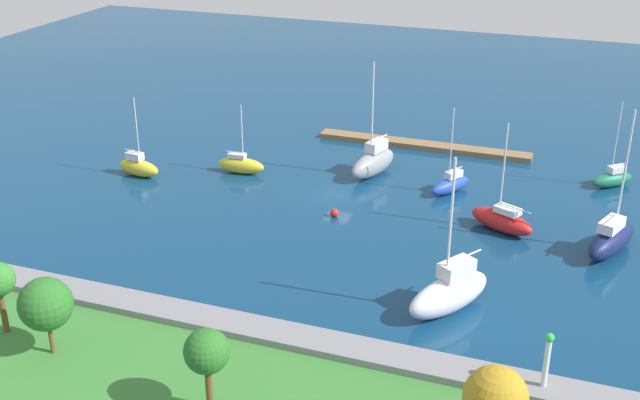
{
  "coord_description": "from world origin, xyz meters",
  "views": [
    {
      "loc": [
        -22.87,
        67.65,
        31.3
      ],
      "look_at": [
        0.0,
        5.08,
        1.5
      ],
      "focal_mm": 44.29,
      "sensor_mm": 36.0,
      "label": 1
    }
  ],
  "objects_px": {
    "park_tree_mideast": "(46,304)",
    "park_tree_west": "(207,352)",
    "harbor_beacon": "(547,356)",
    "sailboat_yellow_by_breakwater": "(138,167)",
    "sailboat_green_far_south": "(612,178)",
    "mooring_buoy_red": "(335,213)",
    "pier_dock": "(423,145)",
    "park_tree_east": "(496,398)",
    "sailboat_white_off_beacon": "(450,292)",
    "sailboat_navy_mid_basin": "(612,238)",
    "sailboat_red_along_channel": "(502,220)",
    "sailboat_yellow_outer_mooring": "(241,165)",
    "sailboat_blue_lone_south": "(451,184)",
    "sailboat_gray_near_pier": "(373,162)"
  },
  "relations": [
    {
      "from": "sailboat_blue_lone_south",
      "to": "sailboat_green_far_south",
      "type": "relative_size",
      "value": 0.99
    },
    {
      "from": "sailboat_red_along_channel",
      "to": "sailboat_blue_lone_south",
      "type": "bearing_deg",
      "value": -23.58
    },
    {
      "from": "sailboat_red_along_channel",
      "to": "mooring_buoy_red",
      "type": "distance_m",
      "value": 15.14
    },
    {
      "from": "park_tree_west",
      "to": "sailboat_red_along_channel",
      "type": "height_order",
      "value": "sailboat_red_along_channel"
    },
    {
      "from": "sailboat_gray_near_pier",
      "to": "park_tree_west",
      "type": "bearing_deg",
      "value": 20.02
    },
    {
      "from": "park_tree_east",
      "to": "sailboat_navy_mid_basin",
      "type": "bearing_deg",
      "value": -101.02
    },
    {
      "from": "sailboat_yellow_outer_mooring",
      "to": "park_tree_mideast",
      "type": "bearing_deg",
      "value": -89.11
    },
    {
      "from": "harbor_beacon",
      "to": "sailboat_yellow_by_breakwater",
      "type": "distance_m",
      "value": 49.39
    },
    {
      "from": "pier_dock",
      "to": "sailboat_white_off_beacon",
      "type": "xyz_separation_m",
      "value": [
        -9.78,
        33.34,
        1.29
      ]
    },
    {
      "from": "sailboat_red_along_channel",
      "to": "sailboat_yellow_outer_mooring",
      "type": "bearing_deg",
      "value": 16.23
    },
    {
      "from": "harbor_beacon",
      "to": "park_tree_mideast",
      "type": "xyz_separation_m",
      "value": [
        30.65,
        6.77,
        1.03
      ]
    },
    {
      "from": "sailboat_gray_near_pier",
      "to": "sailboat_navy_mid_basin",
      "type": "distance_m",
      "value": 25.69
    },
    {
      "from": "harbor_beacon",
      "to": "sailboat_blue_lone_south",
      "type": "relative_size",
      "value": 0.42
    },
    {
      "from": "park_tree_mideast",
      "to": "sailboat_white_off_beacon",
      "type": "distance_m",
      "value": 28.02
    },
    {
      "from": "park_tree_mideast",
      "to": "park_tree_west",
      "type": "xyz_separation_m",
      "value": [
        -12.31,
        1.47,
        0.25
      ]
    },
    {
      "from": "sailboat_gray_near_pier",
      "to": "sailboat_white_off_beacon",
      "type": "relative_size",
      "value": 0.99
    },
    {
      "from": "pier_dock",
      "to": "mooring_buoy_red",
      "type": "xyz_separation_m",
      "value": [
        3.45,
        20.87,
        0.1
      ]
    },
    {
      "from": "sailboat_navy_mid_basin",
      "to": "sailboat_green_far_south",
      "type": "distance_m",
      "value": 15.11
    },
    {
      "from": "harbor_beacon",
      "to": "sailboat_yellow_by_breakwater",
      "type": "xyz_separation_m",
      "value": [
        43.23,
        -23.74,
        -2.61
      ]
    },
    {
      "from": "sailboat_white_off_beacon",
      "to": "sailboat_green_far_south",
      "type": "relative_size",
      "value": 1.38
    },
    {
      "from": "sailboat_yellow_by_breakwater",
      "to": "mooring_buoy_red",
      "type": "xyz_separation_m",
      "value": [
        -22.47,
        2.51,
        -0.61
      ]
    },
    {
      "from": "sailboat_red_along_channel",
      "to": "park_tree_west",
      "type": "bearing_deg",
      "value": 93.83
    },
    {
      "from": "park_tree_west",
      "to": "mooring_buoy_red",
      "type": "xyz_separation_m",
      "value": [
        2.42,
        -29.47,
        -4.5
      ]
    },
    {
      "from": "harbor_beacon",
      "to": "sailboat_gray_near_pier",
      "type": "xyz_separation_m",
      "value": [
        20.35,
        -32.28,
        -2.14
      ]
    },
    {
      "from": "park_tree_mideast",
      "to": "park_tree_west",
      "type": "distance_m",
      "value": 12.4
    },
    {
      "from": "park_tree_mideast",
      "to": "park_tree_west",
      "type": "bearing_deg",
      "value": 173.18
    },
    {
      "from": "sailboat_white_off_beacon",
      "to": "sailboat_yellow_by_breakwater",
      "type": "relative_size",
      "value": 1.44
    },
    {
      "from": "harbor_beacon",
      "to": "mooring_buoy_red",
      "type": "xyz_separation_m",
      "value": [
        20.76,
        -21.23,
        -3.22
      ]
    },
    {
      "from": "park_tree_west",
      "to": "sailboat_navy_mid_basin",
      "type": "distance_m",
      "value": 37.85
    },
    {
      "from": "sailboat_white_off_beacon",
      "to": "sailboat_blue_lone_south",
      "type": "relative_size",
      "value": 1.39
    },
    {
      "from": "park_tree_mideast",
      "to": "sailboat_green_far_south",
      "type": "height_order",
      "value": "sailboat_green_far_south"
    },
    {
      "from": "park_tree_west",
      "to": "mooring_buoy_red",
      "type": "bearing_deg",
      "value": -85.3
    },
    {
      "from": "park_tree_west",
      "to": "sailboat_yellow_by_breakwater",
      "type": "xyz_separation_m",
      "value": [
        24.89,
        -31.98,
        -3.89
      ]
    },
    {
      "from": "sailboat_navy_mid_basin",
      "to": "mooring_buoy_red",
      "type": "relative_size",
      "value": 15.65
    },
    {
      "from": "park_tree_east",
      "to": "park_tree_mideast",
      "type": "bearing_deg",
      "value": 0.94
    },
    {
      "from": "sailboat_navy_mid_basin",
      "to": "sailboat_red_along_channel",
      "type": "height_order",
      "value": "sailboat_navy_mid_basin"
    },
    {
      "from": "mooring_buoy_red",
      "to": "sailboat_green_far_south",
      "type": "bearing_deg",
      "value": -145.6
    },
    {
      "from": "harbor_beacon",
      "to": "sailboat_yellow_by_breakwater",
      "type": "relative_size",
      "value": 0.44
    },
    {
      "from": "sailboat_white_off_beacon",
      "to": "sailboat_green_far_south",
      "type": "xyz_separation_m",
      "value": [
        -10.72,
        -28.87,
        -0.72
      ]
    },
    {
      "from": "sailboat_green_far_south",
      "to": "mooring_buoy_red",
      "type": "distance_m",
      "value": 29.03
    },
    {
      "from": "sailboat_gray_near_pier",
      "to": "sailboat_red_along_channel",
      "type": "relative_size",
      "value": 1.21
    },
    {
      "from": "mooring_buoy_red",
      "to": "sailboat_yellow_by_breakwater",
      "type": "bearing_deg",
      "value": -6.36
    },
    {
      "from": "sailboat_gray_near_pier",
      "to": "mooring_buoy_red",
      "type": "height_order",
      "value": "sailboat_gray_near_pier"
    },
    {
      "from": "pier_dock",
      "to": "sailboat_red_along_channel",
      "type": "distance_m",
      "value": 21.76
    },
    {
      "from": "sailboat_yellow_by_breakwater",
      "to": "park_tree_east",
      "type": "bearing_deg",
      "value": -28.79
    },
    {
      "from": "sailboat_navy_mid_basin",
      "to": "mooring_buoy_red",
      "type": "bearing_deg",
      "value": 114.28
    },
    {
      "from": "harbor_beacon",
      "to": "sailboat_blue_lone_south",
      "type": "bearing_deg",
      "value": -68.8
    },
    {
      "from": "park_tree_east",
      "to": "sailboat_white_off_beacon",
      "type": "xyz_separation_m",
      "value": [
        5.34,
        -15.06,
        -2.98
      ]
    },
    {
      "from": "sailboat_blue_lone_south",
      "to": "sailboat_red_along_channel",
      "type": "relative_size",
      "value": 0.88
    },
    {
      "from": "mooring_buoy_red",
      "to": "pier_dock",
      "type": "bearing_deg",
      "value": -99.38
    }
  ]
}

